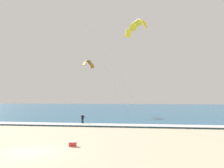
{
  "coord_description": "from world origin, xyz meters",
  "views": [
    {
      "loc": [
        8.13,
        -14.95,
        4.02
      ],
      "look_at": [
        3.73,
        18.38,
        6.41
      ],
      "focal_mm": 33.21,
      "sensor_mm": 36.0,
      "label": 1
    }
  ],
  "objects_px": {
    "kite_distant": "(88,63)",
    "cooler_box": "(73,144)",
    "surfboard": "(82,125)",
    "kite_primary": "(137,26)",
    "kitesurfer": "(83,119)"
  },
  "relations": [
    {
      "from": "kite_primary",
      "to": "cooler_box",
      "type": "xyz_separation_m",
      "value": [
        -5.24,
        -19.64,
        -16.95
      ]
    },
    {
      "from": "surfboard",
      "to": "kitesurfer",
      "type": "distance_m",
      "value": 0.91
    },
    {
      "from": "kite_distant",
      "to": "cooler_box",
      "type": "bearing_deg",
      "value": -77.68
    },
    {
      "from": "surfboard",
      "to": "kitesurfer",
      "type": "bearing_deg",
      "value": 68.67
    },
    {
      "from": "kitesurfer",
      "to": "kite_distant",
      "type": "bearing_deg",
      "value": 102.3
    },
    {
      "from": "surfboard",
      "to": "kite_distant",
      "type": "distance_m",
      "value": 27.15
    },
    {
      "from": "kite_primary",
      "to": "kite_distant",
      "type": "bearing_deg",
      "value": 127.42
    },
    {
      "from": "kitesurfer",
      "to": "cooler_box",
      "type": "distance_m",
      "value": 14.56
    },
    {
      "from": "kite_primary",
      "to": "kite_distant",
      "type": "relative_size",
      "value": 3.14
    },
    {
      "from": "surfboard",
      "to": "kite_primary",
      "type": "height_order",
      "value": "kite_primary"
    },
    {
      "from": "kitesurfer",
      "to": "kite_distant",
      "type": "xyz_separation_m",
      "value": [
        -4.99,
        22.87,
        12.82
      ]
    },
    {
      "from": "surfboard",
      "to": "cooler_box",
      "type": "xyz_separation_m",
      "value": [
        3.12,
        -14.19,
        0.18
      ]
    },
    {
      "from": "cooler_box",
      "to": "kite_primary",
      "type": "bearing_deg",
      "value": 75.05
    },
    {
      "from": "kitesurfer",
      "to": "kite_primary",
      "type": "distance_m",
      "value": 19.03
    },
    {
      "from": "cooler_box",
      "to": "kite_distant",
      "type": "bearing_deg",
      "value": 102.32
    }
  ]
}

